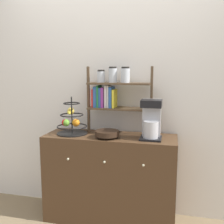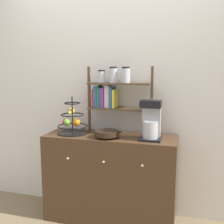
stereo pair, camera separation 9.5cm
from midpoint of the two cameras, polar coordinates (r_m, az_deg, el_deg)
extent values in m
cube|color=silver|center=(2.76, -0.11, 4.63)|extent=(7.00, 0.05, 2.60)
cube|color=#4C331E|center=(2.72, -1.43, -14.19)|extent=(1.29, 0.44, 0.88)
sphere|color=#B2AD8C|center=(2.54, -10.65, -10.06)|extent=(0.02, 0.02, 0.02)
sphere|color=#B2AD8C|center=(2.43, -2.83, -10.85)|extent=(0.02, 0.02, 0.02)
sphere|color=#B2AD8C|center=(2.36, 5.66, -11.49)|extent=(0.02, 0.02, 0.02)
cube|color=black|center=(2.46, 7.33, -5.68)|extent=(0.20, 0.21, 0.02)
cube|color=#B7B7BC|center=(2.48, 7.55, -1.23)|extent=(0.17, 0.08, 0.35)
cylinder|color=#B7B7BC|center=(2.43, 7.32, -3.81)|extent=(0.14, 0.14, 0.15)
cube|color=black|center=(2.39, 7.46, 1.84)|extent=(0.19, 0.16, 0.07)
cylinder|color=black|center=(2.69, -9.65, -4.58)|extent=(0.31, 0.31, 0.01)
cylinder|color=black|center=(2.65, -9.75, -0.63)|extent=(0.01, 0.01, 0.37)
torus|color=black|center=(2.67, -9.69, -3.10)|extent=(0.30, 0.30, 0.01)
torus|color=black|center=(2.65, -9.75, -0.63)|extent=(0.23, 0.23, 0.01)
torus|color=black|center=(2.64, -9.82, 1.87)|extent=(0.17, 0.17, 0.01)
sphere|color=red|center=(2.69, -11.12, -2.29)|extent=(0.07, 0.07, 0.07)
sphere|color=#6BAD33|center=(2.68, -10.96, -2.31)|extent=(0.07, 0.07, 0.07)
sphere|color=orange|center=(2.66, -8.87, -2.31)|extent=(0.08, 0.08, 0.08)
ellipsoid|color=yellow|center=(2.67, -10.36, -0.12)|extent=(0.10, 0.15, 0.04)
sphere|color=gold|center=(2.68, -9.96, 0.22)|extent=(0.07, 0.07, 0.07)
cylinder|color=black|center=(2.49, -2.18, -5.39)|extent=(0.13, 0.13, 0.02)
cylinder|color=black|center=(2.49, -2.18, -4.62)|extent=(0.23, 0.23, 0.05)
cube|color=brown|center=(2.70, -6.14, 2.69)|extent=(0.02, 0.02, 0.67)
cube|color=brown|center=(2.56, 7.52, 2.33)|extent=(0.02, 0.02, 0.67)
cube|color=brown|center=(2.63, 0.50, 0.78)|extent=(0.62, 0.20, 0.02)
cube|color=brown|center=(2.60, 0.51, 6.21)|extent=(0.62, 0.20, 0.02)
cube|color=red|center=(2.68, -4.98, 3.06)|extent=(0.02, 0.12, 0.18)
cube|color=#2D599E|center=(2.67, -4.42, 3.34)|extent=(0.03, 0.14, 0.21)
cube|color=#2D8C47|center=(2.66, -3.86, 3.47)|extent=(0.02, 0.14, 0.22)
cube|color=#2D599E|center=(2.66, -3.37, 3.21)|extent=(0.02, 0.14, 0.20)
cube|color=#8C338C|center=(2.65, -2.81, 3.22)|extent=(0.02, 0.16, 0.20)
cube|color=white|center=(2.64, -2.18, 3.43)|extent=(0.03, 0.13, 0.22)
cube|color=white|center=(2.64, -1.66, 3.42)|extent=(0.02, 0.14, 0.22)
cube|color=#2D599E|center=(2.63, -1.09, 3.24)|extent=(0.03, 0.16, 0.20)
cube|color=yellow|center=(2.62, -0.47, 2.96)|extent=(0.02, 0.16, 0.18)
cylinder|color=silver|center=(2.65, -3.43, 7.62)|extent=(0.08, 0.08, 0.11)
cylinder|color=black|center=(2.65, -3.45, 8.99)|extent=(0.07, 0.07, 0.02)
cylinder|color=silver|center=(2.61, -0.82, 7.95)|extent=(0.08, 0.08, 0.14)
cylinder|color=black|center=(2.61, -0.82, 9.66)|extent=(0.08, 0.08, 0.02)
cylinder|color=silver|center=(2.59, 1.86, 7.93)|extent=(0.09, 0.09, 0.14)
cylinder|color=black|center=(2.59, 1.87, 9.64)|extent=(0.08, 0.08, 0.02)
camera|label=1|loc=(0.05, -91.07, -0.17)|focal=42.00mm
camera|label=2|loc=(0.05, 88.93, 0.17)|focal=42.00mm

